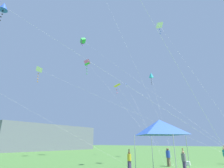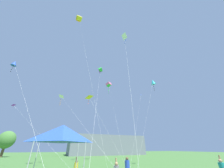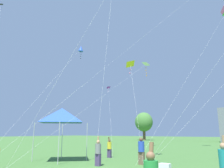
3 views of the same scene
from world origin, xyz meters
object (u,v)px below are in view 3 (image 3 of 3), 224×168
at_px(kite_yellow_delta_1, 130,64).
at_px(kite_white_delta_10, 146,65).
at_px(cooler_box, 165,167).
at_px(person_grey_shirt, 98,151).
at_px(person_yellow_shirt, 109,147).
at_px(kite_black_delta_2, 1,8).
at_px(festival_tent, 62,115).
at_px(kite_blue_diamond_6, 81,49).
at_px(kite_purple_delta_4, 108,88).
at_px(person_blue_shirt, 141,150).

xyz_separation_m(kite_yellow_delta_1, kite_white_delta_10, (-3.85, 11.38, 3.61)).
relative_size(cooler_box, person_grey_shirt, 0.33).
height_order(cooler_box, person_yellow_shirt, person_yellow_shirt).
bearing_deg(person_grey_shirt, kite_black_delta_2, 56.14).
distance_m(festival_tent, kite_blue_diamond_6, 18.37).
height_order(person_yellow_shirt, person_grey_shirt, person_grey_shirt).
distance_m(person_yellow_shirt, kite_blue_diamond_6, 19.17).
distance_m(kite_yellow_delta_1, kite_blue_diamond_6, 14.23).
bearing_deg(festival_tent, kite_black_delta_2, -179.14).
bearing_deg(person_grey_shirt, kite_purple_delta_4, 1.35).
relative_size(festival_tent, person_grey_shirt, 2.15).
relative_size(person_yellow_shirt, kite_white_delta_10, 0.07).
bearing_deg(person_yellow_shirt, festival_tent, 27.53).
relative_size(festival_tent, kite_black_delta_2, 0.22).
bearing_deg(person_grey_shirt, festival_tent, 52.12).
xyz_separation_m(cooler_box, person_yellow_shirt, (-6.59, 3.50, 0.67)).
height_order(person_yellow_shirt, kite_black_delta_2, kite_black_delta_2).
xyz_separation_m(festival_tent, cooler_box, (8.43, 0.58, -3.33)).
distance_m(festival_tent, kite_yellow_delta_1, 8.73).
height_order(person_yellow_shirt, kite_yellow_delta_1, kite_yellow_delta_1).
distance_m(festival_tent, kite_white_delta_10, 19.79).
xyz_separation_m(person_blue_shirt, kite_purple_delta_4, (-15.45, 17.08, 8.99)).
bearing_deg(kite_blue_diamond_6, person_grey_shirt, -41.41).
xyz_separation_m(kite_black_delta_2, kite_blue_diamond_6, (3.13, 11.39, -2.51)).
xyz_separation_m(person_grey_shirt, kite_blue_diamond_6, (-13.08, 11.53, 14.07)).
height_order(cooler_box, person_blue_shirt, person_blue_shirt).
bearing_deg(kite_yellow_delta_1, kite_purple_delta_4, 133.57).
bearing_deg(person_grey_shirt, person_blue_shirt, -76.62).
bearing_deg(person_yellow_shirt, person_grey_shirt, 79.14).
xyz_separation_m(cooler_box, kite_black_delta_2, (-20.52, -0.76, 17.31)).
height_order(person_yellow_shirt, person_blue_shirt, person_blue_shirt).
bearing_deg(kite_white_delta_10, kite_blue_diamond_6, -141.50).
bearing_deg(kite_black_delta_2, person_grey_shirt, -0.51).
distance_m(cooler_box, kite_yellow_delta_1, 11.79).
xyz_separation_m(person_yellow_shirt, person_blue_shirt, (4.36, -2.18, 0.11)).
height_order(kite_black_delta_2, kite_white_delta_10, kite_black_delta_2).
xyz_separation_m(cooler_box, person_blue_shirt, (-2.23, 1.31, 0.78)).
distance_m(person_grey_shirt, kite_yellow_delta_1, 10.42).
bearing_deg(person_blue_shirt, festival_tent, -121.23).
height_order(kite_black_delta_2, kite_purple_delta_4, kite_black_delta_2).
height_order(festival_tent, kite_black_delta_2, kite_black_delta_2).
xyz_separation_m(kite_black_delta_2, kite_purple_delta_4, (2.84, 19.15, -7.55)).
bearing_deg(kite_black_delta_2, kite_yellow_delta_1, 23.06).
distance_m(festival_tent, cooler_box, 9.08).
bearing_deg(person_blue_shirt, cooler_box, 11.27).
height_order(cooler_box, kite_blue_diamond_6, kite_blue_diamond_6).
height_order(festival_tent, kite_white_delta_10, kite_white_delta_10).
bearing_deg(person_grey_shirt, person_yellow_shirt, -6.06).
relative_size(cooler_box, kite_yellow_delta_1, 0.07).
bearing_deg(person_yellow_shirt, kite_purple_delta_4, -91.49).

